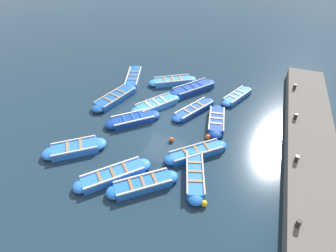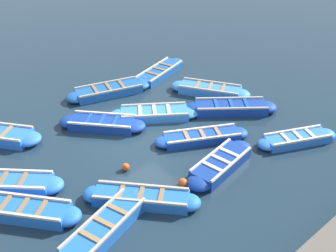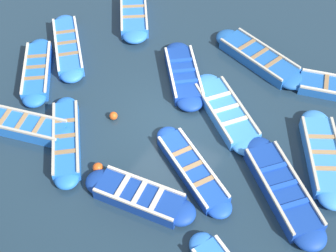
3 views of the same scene
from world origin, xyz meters
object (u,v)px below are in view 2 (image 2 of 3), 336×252
(boat_bow_out, at_px, (109,91))
(boat_mid_row, at_px, (202,137))
(boat_inner_gap, at_px, (297,139))
(boat_centre, at_px, (160,72))
(boat_end_of_row, at_px, (24,211))
(boat_drifting, at_px, (210,90))
(boat_broadside, at_px, (154,114))
(buoy_orange_near, at_px, (126,167))
(boat_stern_in, at_px, (4,183))
(boat_outer_left, at_px, (221,164))
(boat_outer_right, at_px, (102,124))
(boat_alongside, at_px, (141,198))
(buoy_white_drifting, at_px, (183,183))
(boat_near_quay, at_px, (231,108))
(boat_tucked, at_px, (105,228))

(boat_bow_out, xyz_separation_m, boat_mid_row, (-5.49, -0.55, -0.03))
(boat_inner_gap, distance_m, boat_centre, 8.04)
(boat_end_of_row, bearing_deg, boat_mid_row, -95.16)
(boat_inner_gap, relative_size, boat_drifting, 0.89)
(boat_broadside, bearing_deg, buoy_orange_near, 125.43)
(boat_stern_in, distance_m, boat_drifting, 9.72)
(boat_end_of_row, relative_size, boat_drifting, 0.88)
(boat_mid_row, distance_m, buoy_orange_near, 3.25)
(boat_outer_left, relative_size, boat_broadside, 0.94)
(boat_outer_right, distance_m, boat_centre, 5.47)
(boat_alongside, height_order, boat_drifting, boat_drifting)
(boat_outer_left, height_order, buoy_white_drifting, boat_outer_left)
(boat_centre, height_order, boat_near_quay, boat_near_quay)
(boat_centre, bearing_deg, boat_drifting, -172.01)
(boat_alongside, distance_m, boat_bow_out, 7.42)
(boat_end_of_row, xyz_separation_m, buoy_orange_near, (-0.18, -3.49, -0.06))
(boat_inner_gap, relative_size, buoy_white_drifting, 10.28)
(boat_alongside, bearing_deg, boat_stern_in, 40.66)
(boat_broadside, xyz_separation_m, buoy_white_drifting, (-4.00, 2.06, -0.02))
(boat_inner_gap, xyz_separation_m, boat_centre, (8.04, 0.01, -0.00))
(boat_near_quay, height_order, boat_mid_row, boat_near_quay)
(boat_outer_left, height_order, boat_mid_row, boat_outer_left)
(boat_inner_gap, bearing_deg, boat_bow_out, 21.74)
(boat_outer_right, bearing_deg, boat_broadside, -109.20)
(boat_drifting, height_order, boat_bow_out, boat_bow_out)
(boat_drifting, xyz_separation_m, boat_bow_out, (2.96, 3.57, 0.00))
(boat_inner_gap, bearing_deg, boat_drifting, -4.90)
(boat_alongside, xyz_separation_m, boat_bow_out, (6.68, -3.24, 0.01))
(boat_alongside, height_order, buoy_orange_near, boat_alongside)
(boat_near_quay, distance_m, buoy_orange_near, 5.72)
(boat_bow_out, height_order, boat_mid_row, boat_bow_out)
(boat_drifting, relative_size, buoy_white_drifting, 11.59)
(boat_drifting, height_order, boat_mid_row, boat_drifting)
(boat_broadside, bearing_deg, boat_outer_right, 70.80)
(boat_stern_in, distance_m, boat_mid_row, 7.05)
(boat_broadside, bearing_deg, buoy_white_drifting, 152.68)
(boat_centre, xyz_separation_m, buoy_orange_near, (-5.20, 5.81, -0.03))
(boat_stern_in, distance_m, boat_near_quay, 9.29)
(boat_bow_out, xyz_separation_m, boat_near_quay, (-4.71, -3.03, 0.01))
(boat_outer_left, relative_size, boat_bow_out, 0.84)
(buoy_white_drifting, bearing_deg, boat_centre, -34.74)
(boat_outer_right, height_order, boat_broadside, boat_outer_right)
(boat_near_quay, distance_m, boat_mid_row, 2.60)
(boat_outer_left, distance_m, buoy_orange_near, 3.23)
(boat_outer_left, relative_size, boat_tucked, 0.93)
(boat_drifting, bearing_deg, boat_bow_out, 50.33)
(boat_inner_gap, bearing_deg, boat_near_quay, 2.09)
(boat_inner_gap, distance_m, boat_bow_out, 8.51)
(boat_near_quay, relative_size, buoy_orange_near, 13.63)
(boat_drifting, xyz_separation_m, boat_broadside, (0.00, 3.29, -0.02))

